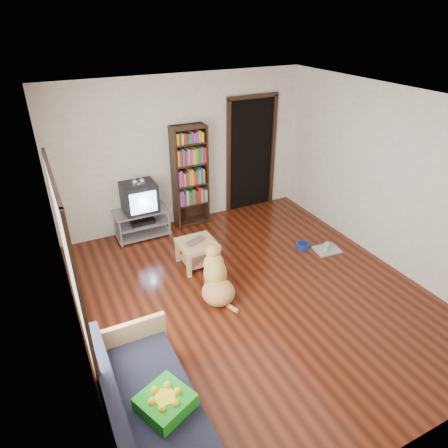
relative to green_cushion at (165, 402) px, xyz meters
name	(u,v)px	position (x,y,z in m)	size (l,w,h in m)	color
ground	(253,294)	(1.75, 1.47, -0.49)	(5.00, 5.00, 0.00)	#56200E
ceiling	(261,103)	(1.75, 1.47, 2.11)	(5.00, 5.00, 0.00)	white
wall_back	(183,152)	(1.75, 3.97, 0.81)	(4.50, 4.50, 0.00)	silver
wall_front	(429,346)	(1.75, -1.03, 0.81)	(4.50, 4.50, 0.00)	silver
wall_left	(65,255)	(-0.50, 1.47, 0.81)	(5.00, 5.00, 0.00)	silver
wall_right	(390,180)	(4.00, 1.47, 0.81)	(5.00, 5.00, 0.00)	silver
green_cushion	(165,402)	(0.00, 0.00, 0.00)	(0.41, 0.41, 0.14)	green
laptop	(198,242)	(1.35, 2.46, -0.08)	(0.34, 0.22, 0.03)	silver
dog_bowl	(303,245)	(3.10, 2.17, -0.45)	(0.22, 0.22, 0.08)	navy
grey_rag	(327,250)	(3.40, 1.92, -0.47)	(0.40, 0.32, 0.03)	#A7A7A7
window	(70,263)	(-0.48, 0.97, 1.01)	(0.03, 1.46, 1.70)	white
doorway	(251,152)	(3.10, 3.95, 0.63)	(1.03, 0.05, 2.19)	black
tv_stand	(142,222)	(0.85, 3.72, -0.22)	(0.90, 0.45, 0.50)	#99999E
crt_tv	(139,196)	(0.85, 3.74, 0.25)	(0.55, 0.52, 0.58)	black
bookshelf	(190,171)	(1.80, 3.82, 0.51)	(0.60, 0.30, 1.80)	black
sofa	(151,416)	(-0.12, 0.09, -0.23)	(0.80, 1.80, 0.80)	tan
coffee_table	(197,249)	(1.35, 2.49, -0.21)	(0.55, 0.55, 0.40)	tan
dog	(216,279)	(1.29, 1.69, -0.23)	(0.54, 0.88, 0.72)	tan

